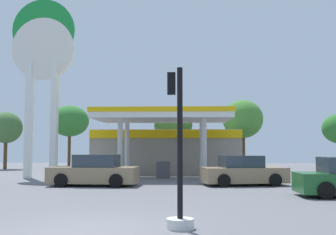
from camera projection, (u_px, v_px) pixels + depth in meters
name	position (u px, v px, depth m)	size (l,w,h in m)	color
ground_plane	(91.00, 229.00, 10.40)	(90.00, 90.00, 0.00)	slate
gas_station	(167.00, 148.00, 33.44)	(11.37, 13.02, 4.49)	gray
station_pole_sign	(43.00, 63.00, 28.07)	(4.25, 0.56, 12.11)	white
car_0	(243.00, 172.00, 22.36)	(4.72, 2.64, 1.60)	black
car_3	(94.00, 172.00, 22.07)	(4.74, 2.34, 1.66)	black
traffic_signal_0	(179.00, 176.00, 10.47)	(0.70, 0.71, 4.07)	silver
tree_0	(6.00, 128.00, 39.60)	(3.04, 3.04, 5.43)	brown
tree_1	(70.00, 121.00, 41.46)	(3.81, 3.81, 6.22)	brown
tree_2	(173.00, 125.00, 40.50)	(3.73, 3.73, 5.78)	brown
tree_3	(243.00, 119.00, 38.93)	(3.76, 3.76, 6.48)	brown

